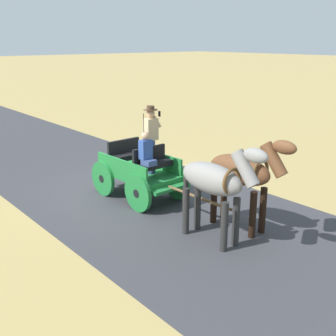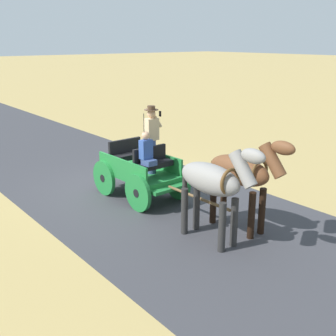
{
  "view_description": "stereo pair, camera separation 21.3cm",
  "coord_description": "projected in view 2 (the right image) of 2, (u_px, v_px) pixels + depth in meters",
  "views": [
    {
      "loc": [
        6.35,
        9.72,
        4.11
      ],
      "look_at": [
        0.01,
        2.17,
        1.1
      ],
      "focal_mm": 45.33,
      "sensor_mm": 36.0,
      "label": 1
    },
    {
      "loc": [
        6.19,
        9.86,
        4.11
      ],
      "look_at": [
        0.01,
        2.17,
        1.1
      ],
      "focal_mm": 45.33,
      "sensor_mm": 36.0,
      "label": 2
    }
  ],
  "objects": [
    {
      "name": "horse_drawn_carriage",
      "position": [
        142.0,
        169.0,
        11.24
      ],
      "size": [
        1.48,
        4.51,
        2.5
      ],
      "color": "#1E7233",
      "rests_on": "ground"
    },
    {
      "name": "horse_near_side",
      "position": [
        243.0,
        173.0,
        9.17
      ],
      "size": [
        0.64,
        2.13,
        2.21
      ],
      "color": "brown",
      "rests_on": "ground"
    },
    {
      "name": "ground_plane",
      "position": [
        121.0,
        187.0,
        12.26
      ],
      "size": [
        200.0,
        200.0,
        0.0
      ],
      "primitive_type": "plane",
      "color": "tan"
    },
    {
      "name": "horse_off_side",
      "position": [
        214.0,
        182.0,
        8.6
      ],
      "size": [
        0.62,
        2.13,
        2.21
      ],
      "color": "gray",
      "rests_on": "ground"
    },
    {
      "name": "road_surface",
      "position": [
        121.0,
        187.0,
        12.26
      ],
      "size": [
        5.75,
        160.0,
        0.01
      ],
      "primitive_type": "cube",
      "color": "#38383D",
      "rests_on": "ground"
    }
  ]
}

